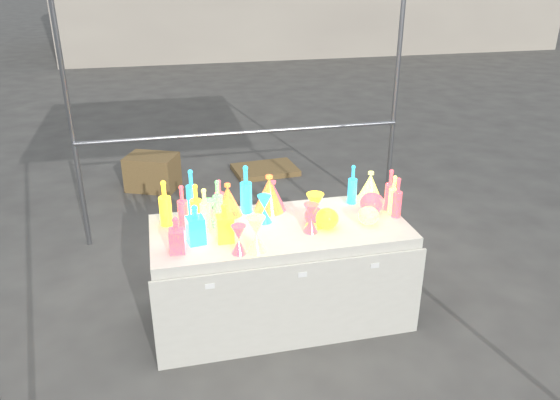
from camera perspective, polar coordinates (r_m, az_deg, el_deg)
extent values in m
plane|color=#64625C|center=(4.23, 0.00, -11.84)|extent=(80.00, 80.00, 0.00)
cylinder|color=gray|center=(5.06, -21.07, 7.74)|extent=(0.04, 0.04, 2.40)
cylinder|color=gray|center=(5.50, 11.91, 10.03)|extent=(0.04, 0.04, 2.40)
cylinder|color=gray|center=(5.10, -3.80, 7.05)|extent=(3.00, 0.04, 0.04)
cube|color=silver|center=(4.02, 0.00, -7.51)|extent=(1.80, 0.80, 0.75)
cube|color=silver|center=(3.71, 1.49, -11.25)|extent=(1.84, 0.02, 0.68)
cube|color=white|center=(3.47, -7.33, -8.94)|extent=(0.06, 0.00, 0.03)
cube|color=white|center=(3.56, 2.37, -7.81)|extent=(0.06, 0.00, 0.03)
cube|color=white|center=(3.71, 9.89, -6.77)|extent=(0.06, 0.00, 0.03)
cube|color=olive|center=(6.52, -13.18, 2.86)|extent=(0.67, 0.60, 0.40)
cube|color=olive|center=(6.90, -1.56, 3.18)|extent=(0.82, 0.62, 0.07)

